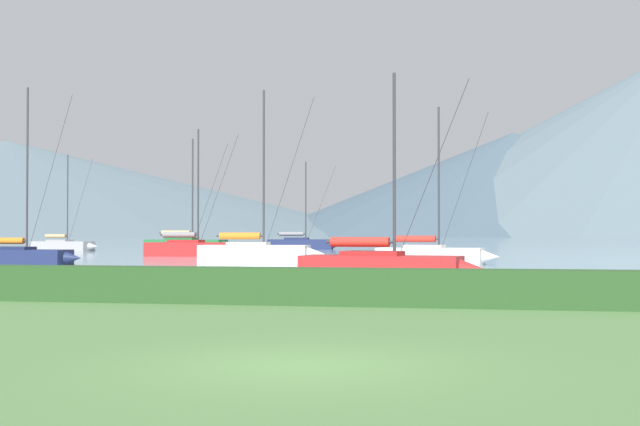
{
  "coord_description": "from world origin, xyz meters",
  "views": [
    {
      "loc": [
        2.87,
        -13.38,
        2.14
      ],
      "look_at": [
        -8.14,
        44.77,
        3.31
      ],
      "focal_mm": 48.63,
      "sensor_mm": 36.0,
      "label": 1
    }
  ],
  "objects_px": {
    "sailboat_slip_8": "(192,248)",
    "sailboat_slip_0": "(384,266)",
    "sailboat_slip_4": "(256,252)",
    "sailboat_slip_12": "(432,254)",
    "sailboat_slip_5": "(187,244)",
    "sailboat_slip_2": "(301,243)",
    "sailboat_slip_11": "(64,245)",
    "sailboat_slip_10": "(20,256)"
  },
  "relations": [
    {
      "from": "sailboat_slip_8",
      "to": "sailboat_slip_0",
      "type": "bearing_deg",
      "value": -58.31
    },
    {
      "from": "sailboat_slip_0",
      "to": "sailboat_slip_4",
      "type": "distance_m",
      "value": 22.16
    },
    {
      "from": "sailboat_slip_8",
      "to": "sailboat_slip_12",
      "type": "distance_m",
      "value": 24.05
    },
    {
      "from": "sailboat_slip_0",
      "to": "sailboat_slip_12",
      "type": "relative_size",
      "value": 0.89
    },
    {
      "from": "sailboat_slip_4",
      "to": "sailboat_slip_5",
      "type": "relative_size",
      "value": 1.04
    },
    {
      "from": "sailboat_slip_2",
      "to": "sailboat_slip_11",
      "type": "relative_size",
      "value": 0.99
    },
    {
      "from": "sailboat_slip_4",
      "to": "sailboat_slip_10",
      "type": "relative_size",
      "value": 1.07
    },
    {
      "from": "sailboat_slip_8",
      "to": "sailboat_slip_5",
      "type": "bearing_deg",
      "value": 110.93
    },
    {
      "from": "sailboat_slip_10",
      "to": "sailboat_slip_11",
      "type": "bearing_deg",
      "value": 113.39
    },
    {
      "from": "sailboat_slip_2",
      "to": "sailboat_slip_0",
      "type": "bearing_deg",
      "value": -79.76
    },
    {
      "from": "sailboat_slip_5",
      "to": "sailboat_slip_2",
      "type": "bearing_deg",
      "value": 59.54
    },
    {
      "from": "sailboat_slip_8",
      "to": "sailboat_slip_11",
      "type": "bearing_deg",
      "value": 142.21
    },
    {
      "from": "sailboat_slip_10",
      "to": "sailboat_slip_2",
      "type": "bearing_deg",
      "value": 80.55
    },
    {
      "from": "sailboat_slip_2",
      "to": "sailboat_slip_4",
      "type": "relative_size",
      "value": 0.84
    },
    {
      "from": "sailboat_slip_5",
      "to": "sailboat_slip_11",
      "type": "height_order",
      "value": "sailboat_slip_5"
    },
    {
      "from": "sailboat_slip_5",
      "to": "sailboat_slip_12",
      "type": "height_order",
      "value": "sailboat_slip_5"
    },
    {
      "from": "sailboat_slip_4",
      "to": "sailboat_slip_12",
      "type": "distance_m",
      "value": 11.8
    },
    {
      "from": "sailboat_slip_2",
      "to": "sailboat_slip_11",
      "type": "bearing_deg",
      "value": -158.18
    },
    {
      "from": "sailboat_slip_11",
      "to": "sailboat_slip_8",
      "type": "bearing_deg",
      "value": -29.83
    },
    {
      "from": "sailboat_slip_2",
      "to": "sailboat_slip_12",
      "type": "relative_size",
      "value": 0.99
    },
    {
      "from": "sailboat_slip_4",
      "to": "sailboat_slip_12",
      "type": "bearing_deg",
      "value": -9.65
    },
    {
      "from": "sailboat_slip_2",
      "to": "sailboat_slip_10",
      "type": "height_order",
      "value": "sailboat_slip_10"
    },
    {
      "from": "sailboat_slip_2",
      "to": "sailboat_slip_8",
      "type": "bearing_deg",
      "value": -103.11
    },
    {
      "from": "sailboat_slip_4",
      "to": "sailboat_slip_12",
      "type": "relative_size",
      "value": 1.17
    },
    {
      "from": "sailboat_slip_11",
      "to": "sailboat_slip_0",
      "type": "bearing_deg",
      "value": -42.29
    },
    {
      "from": "sailboat_slip_5",
      "to": "sailboat_slip_12",
      "type": "distance_m",
      "value": 36.22
    },
    {
      "from": "sailboat_slip_2",
      "to": "sailboat_slip_12",
      "type": "bearing_deg",
      "value": -72.06
    },
    {
      "from": "sailboat_slip_4",
      "to": "sailboat_slip_8",
      "type": "height_order",
      "value": "sailboat_slip_4"
    },
    {
      "from": "sailboat_slip_0",
      "to": "sailboat_slip_5",
      "type": "bearing_deg",
      "value": 126.47
    },
    {
      "from": "sailboat_slip_0",
      "to": "sailboat_slip_11",
      "type": "distance_m",
      "value": 59.2
    },
    {
      "from": "sailboat_slip_4",
      "to": "sailboat_slip_8",
      "type": "xyz_separation_m",
      "value": [
        -8.48,
        11.57,
        -0.01
      ]
    },
    {
      "from": "sailboat_slip_2",
      "to": "sailboat_slip_10",
      "type": "bearing_deg",
      "value": -104.56
    },
    {
      "from": "sailboat_slip_5",
      "to": "sailboat_slip_12",
      "type": "relative_size",
      "value": 1.12
    },
    {
      "from": "sailboat_slip_2",
      "to": "sailboat_slip_11",
      "type": "height_order",
      "value": "sailboat_slip_11"
    },
    {
      "from": "sailboat_slip_10",
      "to": "sailboat_slip_11",
      "type": "relative_size",
      "value": 1.09
    },
    {
      "from": "sailboat_slip_10",
      "to": "sailboat_slip_0",
      "type": "bearing_deg",
      "value": -25.8
    },
    {
      "from": "sailboat_slip_12",
      "to": "sailboat_slip_10",
      "type": "bearing_deg",
      "value": -155.69
    },
    {
      "from": "sailboat_slip_0",
      "to": "sailboat_slip_8",
      "type": "height_order",
      "value": "sailboat_slip_8"
    },
    {
      "from": "sailboat_slip_0",
      "to": "sailboat_slip_8",
      "type": "bearing_deg",
      "value": 129.44
    },
    {
      "from": "sailboat_slip_8",
      "to": "sailboat_slip_2",
      "type": "bearing_deg",
      "value": 81.85
    },
    {
      "from": "sailboat_slip_5",
      "to": "sailboat_slip_11",
      "type": "relative_size",
      "value": 1.12
    },
    {
      "from": "sailboat_slip_4",
      "to": "sailboat_slip_11",
      "type": "height_order",
      "value": "sailboat_slip_4"
    }
  ]
}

